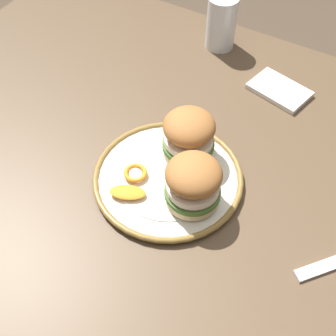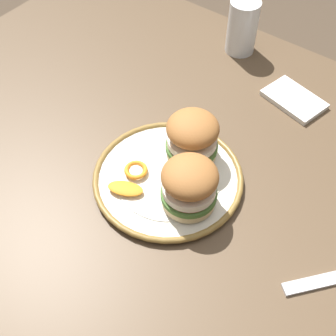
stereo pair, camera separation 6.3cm
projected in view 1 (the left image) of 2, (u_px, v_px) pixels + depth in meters
The scene contains 9 objects.
ground_plane at pixel (181, 317), 1.49m from camera, with size 8.00×8.00×0.00m, color #4C3D2D.
dining_table at pixel (188, 200), 0.97m from camera, with size 1.47×1.02×0.75m.
dinner_plate at pixel (168, 178), 0.88m from camera, with size 0.29×0.29×0.02m.
sandwich_half_left at pixel (189, 135), 0.87m from camera, with size 0.14×0.14×0.10m.
sandwich_half_right at pixel (193, 182), 0.80m from camera, with size 0.14×0.14×0.10m.
orange_peel_curled at pixel (135, 173), 0.87m from camera, with size 0.05×0.05×0.01m.
orange_peel_strip_long at pixel (128, 192), 0.85m from camera, with size 0.08×0.06×0.01m.
drinking_glass at pixel (221, 25), 1.12m from camera, with size 0.07×0.07×0.13m.
folded_napkin at pixel (279, 90), 1.05m from camera, with size 0.13×0.09×0.01m, color white.
Camera 1 is at (0.24, -0.50, 1.46)m, focal length 48.71 mm.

